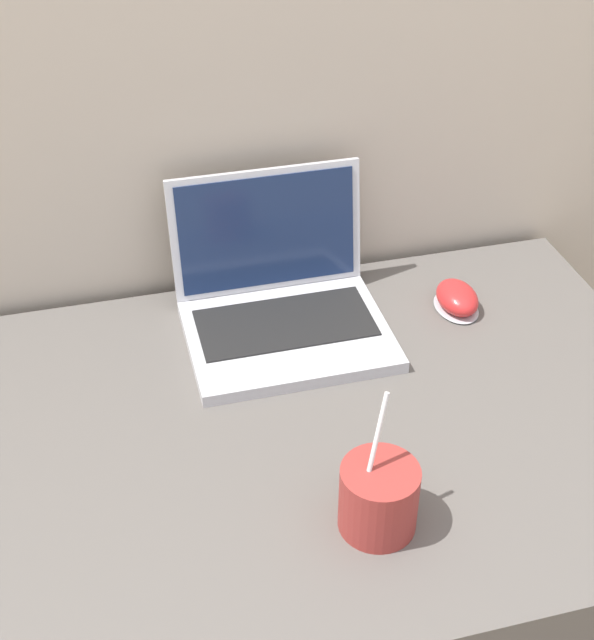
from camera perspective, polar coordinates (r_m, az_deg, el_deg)
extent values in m
cube|color=#5B5651|center=(1.55, 0.92, -17.13)|extent=(1.09, 0.74, 0.78)
cube|color=silver|center=(1.39, -0.58, -1.00)|extent=(0.31, 0.24, 0.02)
cube|color=black|center=(1.40, -0.77, -0.18)|extent=(0.27, 0.13, 0.00)
cube|color=silver|center=(1.44, -1.96, 5.76)|extent=(0.31, 0.04, 0.20)
cube|color=#19284C|center=(1.44, -1.90, 5.68)|extent=(0.29, 0.03, 0.18)
cylinder|color=#9E332D|center=(1.10, 5.24, -11.27)|extent=(0.10, 0.10, 0.09)
cylinder|color=black|center=(1.07, 5.37, -9.76)|extent=(0.08, 0.08, 0.01)
cylinder|color=white|center=(1.06, 4.86, -8.65)|extent=(0.04, 0.04, 0.16)
ellipsoid|color=#B2B2B7|center=(1.49, 10.14, 0.84)|extent=(0.07, 0.10, 0.01)
ellipsoid|color=red|center=(1.48, 10.21, 1.43)|extent=(0.06, 0.09, 0.04)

